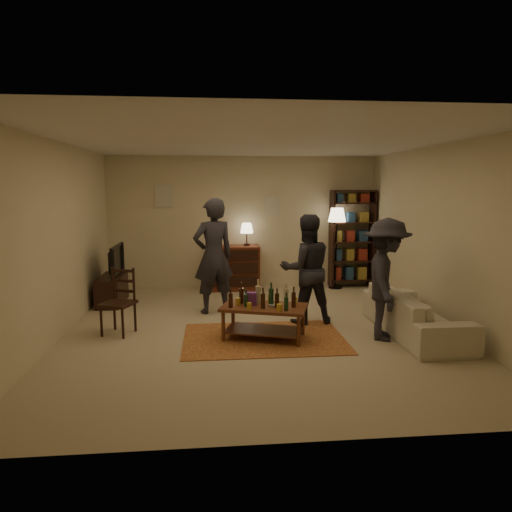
{
  "coord_description": "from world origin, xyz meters",
  "views": [
    {
      "loc": [
        -0.64,
        -6.41,
        2.06
      ],
      "look_at": [
        -0.01,
        0.1,
        1.08
      ],
      "focal_mm": 32.0,
      "sensor_mm": 36.0,
      "label": 1
    }
  ],
  "objects": [
    {
      "name": "floor",
      "position": [
        0.0,
        0.0,
        0.0
      ],
      "size": [
        6.0,
        6.0,
        0.0
      ],
      "primitive_type": "plane",
      "color": "#C6B793",
      "rests_on": "ground"
    },
    {
      "name": "room_shell",
      "position": [
        -0.65,
        2.98,
        1.81
      ],
      "size": [
        6.0,
        6.0,
        6.0
      ],
      "color": "beige",
      "rests_on": "ground"
    },
    {
      "name": "rug",
      "position": [
        0.05,
        -0.39,
        0.01
      ],
      "size": [
        2.2,
        1.5,
        0.01
      ],
      "primitive_type": "cube",
      "color": "maroon",
      "rests_on": "ground"
    },
    {
      "name": "coffee_table",
      "position": [
        0.05,
        -0.39,
        0.41
      ],
      "size": [
        1.27,
        0.94,
        0.81
      ],
      "rotation": [
        0.0,
        0.0,
        -0.31
      ],
      "color": "brown",
      "rests_on": "ground"
    },
    {
      "name": "dining_chair",
      "position": [
        -1.96,
        0.06,
        0.5
      ],
      "size": [
        0.53,
        0.53,
        0.96
      ],
      "rotation": [
        0.0,
        0.0,
        -0.36
      ],
      "color": "black",
      "rests_on": "ground"
    },
    {
      "name": "tv_stand",
      "position": [
        -2.44,
        1.8,
        0.38
      ],
      "size": [
        0.4,
        1.0,
        1.06
      ],
      "color": "black",
      "rests_on": "ground"
    },
    {
      "name": "dresser",
      "position": [
        -0.19,
        2.71,
        0.48
      ],
      "size": [
        1.0,
        0.5,
        1.36
      ],
      "color": "maroon",
      "rests_on": "ground"
    },
    {
      "name": "bookshelf",
      "position": [
        2.25,
        2.78,
        1.03
      ],
      "size": [
        0.9,
        0.34,
        2.02
      ],
      "color": "black",
      "rests_on": "ground"
    },
    {
      "name": "floor_lamp",
      "position": [
        1.89,
        2.65,
        1.4
      ],
      "size": [
        0.36,
        0.36,
        1.66
      ],
      "color": "black",
      "rests_on": "ground"
    },
    {
      "name": "sofa",
      "position": [
        2.2,
        -0.4,
        0.3
      ],
      "size": [
        0.81,
        2.08,
        0.61
      ],
      "primitive_type": "imported",
      "rotation": [
        0.0,
        0.0,
        1.57
      ],
      "color": "beige",
      "rests_on": "ground"
    },
    {
      "name": "person_left",
      "position": [
        -0.63,
        1.04,
        0.95
      ],
      "size": [
        0.81,
        0.67,
        1.9
      ],
      "primitive_type": "imported",
      "rotation": [
        0.0,
        0.0,
        3.51
      ],
      "color": "#28272F",
      "rests_on": "ground"
    },
    {
      "name": "person_right",
      "position": [
        0.78,
        0.31,
        0.84
      ],
      "size": [
        0.86,
        0.69,
        1.67
      ],
      "primitive_type": "imported",
      "rotation": [
        0.0,
        0.0,
        3.22
      ],
      "color": "#24242B",
      "rests_on": "ground"
    },
    {
      "name": "person_by_sofa",
      "position": [
        1.7,
        -0.54,
        0.83
      ],
      "size": [
        0.93,
        1.22,
        1.66
      ],
      "primitive_type": "imported",
      "rotation": [
        0.0,
        0.0,
        1.24
      ],
      "color": "#29272F",
      "rests_on": "ground"
    }
  ]
}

